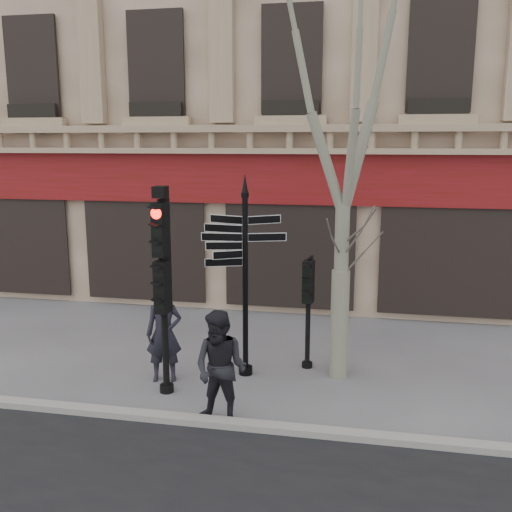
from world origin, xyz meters
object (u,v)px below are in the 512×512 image
(traffic_signal_secondary, at_px, (308,293))
(traffic_signal_main, at_px, (163,265))
(fingerpost, at_px, (245,242))
(pedestrian_b, at_px, (221,369))
(plane_tree, at_px, (347,69))
(pedestrian_a, at_px, (164,334))

(traffic_signal_secondary, bearing_deg, traffic_signal_main, -137.93)
(fingerpost, bearing_deg, traffic_signal_secondary, 18.44)
(traffic_signal_secondary, relative_size, pedestrian_b, 1.18)
(fingerpost, distance_m, plane_tree, 3.62)
(pedestrian_a, height_order, pedestrian_b, pedestrian_b)
(traffic_signal_main, xyz_separation_m, pedestrian_a, (-0.21, 0.51, -1.45))
(fingerpost, height_order, pedestrian_a, fingerpost)
(fingerpost, bearing_deg, plane_tree, -0.13)
(plane_tree, bearing_deg, fingerpost, -172.27)
(plane_tree, bearing_deg, traffic_signal_main, -156.58)
(traffic_signal_secondary, xyz_separation_m, pedestrian_b, (-1.13, -2.64, -0.61))
(traffic_signal_secondary, relative_size, plane_tree, 0.27)
(traffic_signal_main, distance_m, pedestrian_a, 1.55)
(traffic_signal_secondary, xyz_separation_m, pedestrian_a, (-2.63, -1.15, -0.62))
(fingerpost, relative_size, pedestrian_a, 2.11)
(traffic_signal_secondary, height_order, pedestrian_b, traffic_signal_secondary)
(traffic_signal_main, bearing_deg, traffic_signal_secondary, 40.58)
(fingerpost, height_order, traffic_signal_main, fingerpost)
(plane_tree, bearing_deg, pedestrian_a, -166.01)
(traffic_signal_secondary, relative_size, pedestrian_a, 1.19)
(pedestrian_a, bearing_deg, plane_tree, -0.35)
(traffic_signal_main, relative_size, pedestrian_b, 1.99)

